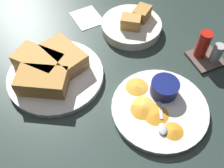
# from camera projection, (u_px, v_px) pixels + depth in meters

# --- Properties ---
(ground_plane) EXTENTS (1.10, 1.10, 0.03)m
(ground_plane) POSITION_uv_depth(u_px,v_px,m) (107.00, 84.00, 0.73)
(ground_plane) COLOR #283833
(plate_sandwich_main) EXTENTS (0.27, 0.27, 0.02)m
(plate_sandwich_main) POSITION_uv_depth(u_px,v_px,m) (56.00, 75.00, 0.72)
(plate_sandwich_main) COLOR white
(plate_sandwich_main) RESTS_ON ground_plane
(sandwich_half_near) EXTENTS (0.15, 0.12, 0.05)m
(sandwich_half_near) POSITION_uv_depth(u_px,v_px,m) (64.00, 56.00, 0.72)
(sandwich_half_near) COLOR tan
(sandwich_half_near) RESTS_ON plate_sandwich_main
(sandwich_half_far) EXTENTS (0.15, 0.14, 0.05)m
(sandwich_half_far) POSITION_uv_depth(u_px,v_px,m) (39.00, 62.00, 0.71)
(sandwich_half_far) COLOR tan
(sandwich_half_far) RESTS_ON plate_sandwich_main
(sandwich_half_extra) EXTENTS (0.13, 0.15, 0.05)m
(sandwich_half_extra) POSITION_uv_depth(u_px,v_px,m) (42.00, 81.00, 0.66)
(sandwich_half_extra) COLOR #C68C42
(sandwich_half_extra) RESTS_ON plate_sandwich_main
(ramekin_dark_sauce) EXTENTS (0.07, 0.07, 0.04)m
(ramekin_dark_sauce) POSITION_uv_depth(u_px,v_px,m) (38.00, 83.00, 0.67)
(ramekin_dark_sauce) COLOR navy
(ramekin_dark_sauce) RESTS_ON plate_sandwich_main
(spoon_by_dark_ramekin) EXTENTS (0.06, 0.09, 0.01)m
(spoon_by_dark_ramekin) POSITION_uv_depth(u_px,v_px,m) (54.00, 75.00, 0.70)
(spoon_by_dark_ramekin) COLOR silver
(spoon_by_dark_ramekin) RESTS_ON plate_sandwich_main
(plate_chips_companion) EXTENTS (0.25, 0.25, 0.02)m
(plate_chips_companion) POSITION_uv_depth(u_px,v_px,m) (159.00, 108.00, 0.65)
(plate_chips_companion) COLOR white
(plate_chips_companion) RESTS_ON ground_plane
(ramekin_light_gravy) EXTENTS (0.07, 0.07, 0.04)m
(ramekin_light_gravy) POSITION_uv_depth(u_px,v_px,m) (165.00, 87.00, 0.66)
(ramekin_light_gravy) COLOR navy
(ramekin_light_gravy) RESTS_ON plate_chips_companion
(spoon_by_gravy_ramekin) EXTENTS (0.10, 0.05, 0.01)m
(spoon_by_gravy_ramekin) POSITION_uv_depth(u_px,v_px,m) (162.00, 124.00, 0.61)
(spoon_by_gravy_ramekin) COLOR silver
(spoon_by_gravy_ramekin) RESTS_ON plate_chips_companion
(plantain_chip_scatter) EXTENTS (0.23, 0.11, 0.01)m
(plantain_chip_scatter) POSITION_uv_depth(u_px,v_px,m) (148.00, 105.00, 0.65)
(plantain_chip_scatter) COLOR orange
(plantain_chip_scatter) RESTS_ON plate_chips_companion
(bread_basket_rear) EXTENTS (0.20, 0.20, 0.07)m
(bread_basket_rear) POSITION_uv_depth(u_px,v_px,m) (132.00, 25.00, 0.83)
(bread_basket_rear) COLOR silver
(bread_basket_rear) RESTS_ON ground_plane
(condiment_caddy) EXTENTS (0.09, 0.09, 0.10)m
(condiment_caddy) POSITION_uv_depth(u_px,v_px,m) (207.00, 51.00, 0.74)
(condiment_caddy) COLOR brown
(condiment_caddy) RESTS_ON ground_plane
(paper_napkin_folded) EXTENTS (0.12, 0.10, 0.00)m
(paper_napkin_folded) POSITION_uv_depth(u_px,v_px,m) (87.00, 17.00, 0.88)
(paper_napkin_folded) COLOR white
(paper_napkin_folded) RESTS_ON ground_plane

